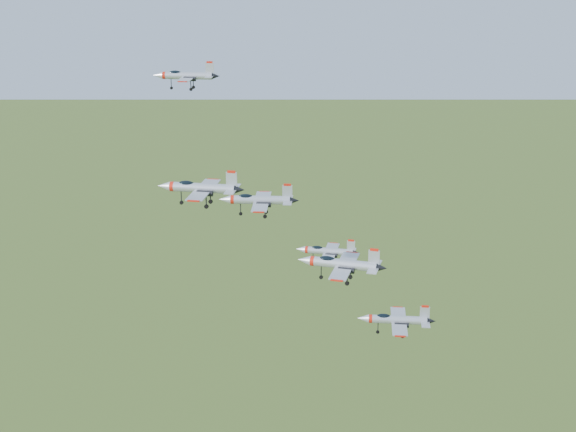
{
  "coord_description": "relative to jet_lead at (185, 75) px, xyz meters",
  "views": [
    {
      "loc": [
        1.82,
        -122.94,
        183.86
      ],
      "look_at": [
        1.23,
        -2.57,
        142.96
      ],
      "focal_mm": 50.0,
      "sensor_mm": 36.0,
      "label": 1
    }
  ],
  "objects": [
    {
      "name": "jet_trail",
      "position": [
        35.89,
        -13.82,
        -39.22
      ],
      "size": [
        13.42,
        11.12,
        3.59
      ],
      "rotation": [
        0.0,
        0.0,
        -0.09
      ],
      "color": "#AEB2BB"
    },
    {
      "name": "jet_right_low",
      "position": [
        25.29,
        -30.11,
        -22.35
      ],
      "size": [
        13.06,
        11.07,
        3.54
      ],
      "rotation": [
        0.0,
        0.0,
        -0.26
      ],
      "color": "#AEB2BB"
    },
    {
      "name": "jet_left_low",
      "position": [
        24.14,
        -12.48,
        -27.27
      ],
      "size": [
        10.92,
        9.17,
        2.93
      ],
      "rotation": [
        0.0,
        0.0,
        -0.19
      ],
      "color": "#AEB2BB"
    },
    {
      "name": "jet_lead",
      "position": [
        0.0,
        0.0,
        0.0
      ],
      "size": [
        11.7,
        9.7,
        3.13
      ],
      "rotation": [
        0.0,
        0.0,
        -0.09
      ],
      "color": "#AEB2BB"
    },
    {
      "name": "jet_left_high",
      "position": [
        12.61,
        -10.94,
        -18.8
      ],
      "size": [
        13.43,
        11.08,
        3.59
      ],
      "rotation": [
        0.0,
        0.0,
        -0.05
      ],
      "color": "#AEB2BB"
    },
    {
      "name": "jet_right_high",
      "position": [
        5.72,
        -33.18,
        -10.02
      ],
      "size": [
        12.28,
        10.27,
        3.29
      ],
      "rotation": [
        0.0,
        0.0,
        -0.16
      ],
      "color": "#AEB2BB"
    }
  ]
}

